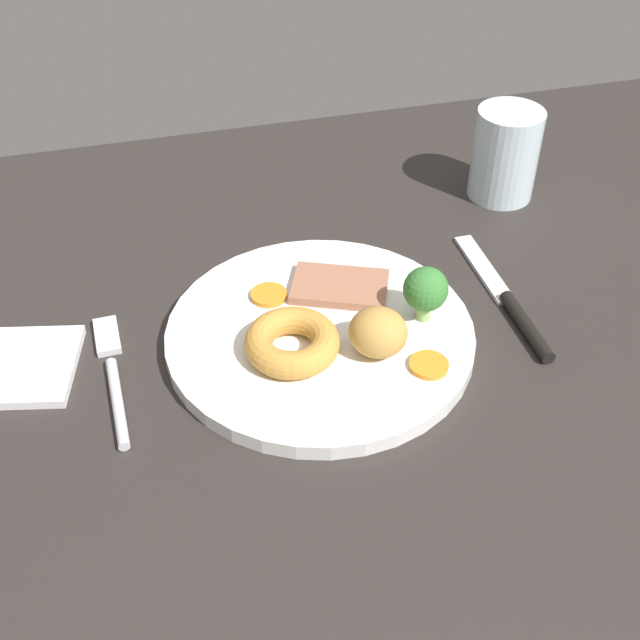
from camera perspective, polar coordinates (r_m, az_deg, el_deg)
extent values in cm
cube|color=#2B2623|center=(69.88, 3.50, -3.26)|extent=(120.00, 84.00, 3.60)
cylinder|color=white|center=(68.93, 0.00, -1.07)|extent=(26.04, 26.04, 1.40)
cube|color=#9E664C|center=(72.26, 1.39, 2.35)|extent=(9.81, 8.22, 0.80)
torus|color=#C68938|center=(65.38, -1.93, -1.70)|extent=(7.76, 7.76, 2.31)
ellipsoid|color=#BC8C42|center=(65.37, 4.28, -0.82)|extent=(6.50, 6.43, 4.00)
cylinder|color=orange|center=(65.50, 7.62, -3.15)|extent=(3.17, 3.17, 0.44)
cylinder|color=orange|center=(71.73, -3.60, 1.76)|extent=(3.19, 3.19, 0.45)
cylinder|color=#8CB766|center=(69.54, 7.25, 0.72)|extent=(1.25, 1.25, 1.80)
sphere|color=#387A33|center=(68.14, 7.41, 2.16)|extent=(3.81, 3.81, 3.81)
cylinder|color=silver|center=(65.60, -13.99, -5.60)|extent=(1.24, 9.53, 0.90)
cube|color=silver|center=(71.79, -14.67, -1.09)|extent=(2.16, 4.57, 0.60)
cylinder|color=black|center=(72.18, 14.23, -0.41)|extent=(1.21, 8.50, 1.20)
cube|color=silver|center=(78.52, 11.38, 3.54)|extent=(1.71, 10.50, 0.40)
cylinder|color=silver|center=(87.94, 12.83, 11.25)|extent=(6.82, 6.82, 9.58)
cube|color=white|center=(71.28, -21.01, -3.07)|extent=(12.68, 11.16, 0.80)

